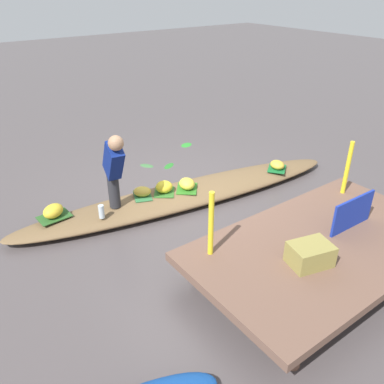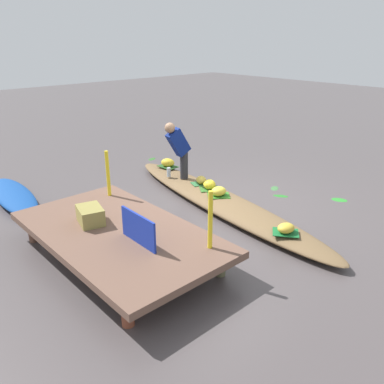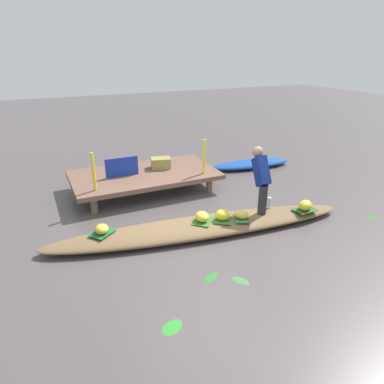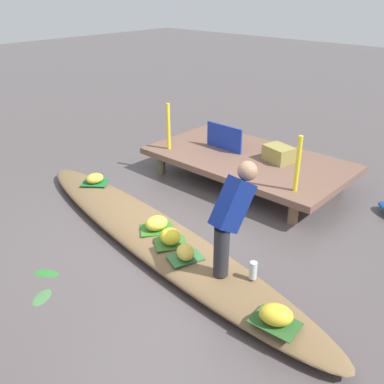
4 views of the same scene
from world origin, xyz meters
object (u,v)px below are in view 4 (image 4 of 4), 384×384
Objects in this scene: water_bottle at (253,270)px; produce_crate at (279,154)px; vendor_boat at (156,237)px; banana_bunch_4 at (156,223)px; banana_bunch_3 at (170,236)px; banana_bunch_0 at (276,315)px; banana_bunch_2 at (185,252)px; market_banner at (224,137)px; banana_bunch_1 at (95,178)px; vendor_person at (232,213)px.

produce_crate is at bearing 117.16° from water_bottle.
banana_bunch_4 is (0.01, 0.01, 0.19)m from vendor_boat.
banana_bunch_3 is at bearing -17.49° from banana_bunch_4.
produce_crate reaches higher than banana_bunch_0.
produce_crate is at bearing 100.88° from banana_bunch_2.
market_banner is (-2.23, 2.32, 0.32)m from water_bottle.
banana_bunch_1 is at bearing 174.28° from water_bottle.
banana_bunch_2 is at bearing 171.30° from banana_bunch_0.
vendor_boat is 2.52m from market_banner.
vendor_person is at bearing -68.36° from produce_crate.
produce_crate is at bearing 93.93° from vendor_boat.
banana_bunch_3 reaches higher than banana_bunch_0.
banana_bunch_0 is 2.00m from banana_bunch_4.
banana_bunch_4 is at bearing 162.51° from banana_bunch_3.
banana_bunch_0 is 0.66m from water_bottle.
banana_bunch_1 is 0.38× the size of market_banner.
market_banner is at bearing 66.23° from banana_bunch_1.
market_banner is (-2.76, 2.72, 0.32)m from banana_bunch_0.
banana_bunch_2 is 0.34m from banana_bunch_3.
vendor_boat is 20.65× the size of banana_bunch_2.
water_bottle is at bearing 142.60° from banana_bunch_0.
banana_bunch_4 is at bearing -10.52° from banana_bunch_1.
banana_bunch_1 is at bearing 176.75° from vendor_boat.
vendor_person is at bearing -7.18° from banana_bunch_1.
market_banner is at bearing 115.30° from banana_bunch_3.
banana_bunch_0 is 1.07× the size of banana_bunch_4.
water_bottle is at bearing 15.32° from banana_bunch_2.
banana_bunch_0 is 0.69× the size of produce_crate.
vendor_boat is at bearing -11.00° from banana_bunch_1.
market_banner is at bearing 116.53° from vendor_boat.
banana_bunch_1 is 2.42m from banana_bunch_2.
banana_bunch_0 is 1.30m from banana_bunch_2.
water_bottle is 0.43× the size of produce_crate.
vendor_boat is 21.28× the size of banana_bunch_3.
banana_bunch_1 is at bearing 172.82° from vendor_person.
banana_bunch_3 is 1.09m from water_bottle.
banana_bunch_1 reaches higher than vendor_boat.
banana_bunch_3 is 2.71m from market_banner.
banana_bunch_4 is at bearing -93.71° from produce_crate.
banana_bunch_0 is 1.58× the size of water_bottle.
vendor_boat is at bearing -93.82° from produce_crate.
water_bottle is (1.08, 0.11, -0.00)m from banana_bunch_3.
vendor_boat is at bearing -70.14° from market_banner.
vendor_boat is 2.54m from produce_crate.
vendor_person is at bearing -170.28° from water_bottle.
vendor_person is at bearing 155.89° from banana_bunch_0.
produce_crate is (1.84, 2.17, 0.26)m from banana_bunch_1.
banana_bunch_2 is 0.22× the size of vendor_person.
water_bottle is 2.80m from produce_crate.
banana_bunch_3 reaches higher than banana_bunch_2.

